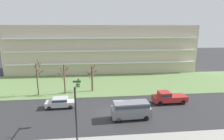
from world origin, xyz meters
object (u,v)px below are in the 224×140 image
object	(u,v)px
traffic_signal_mast	(77,100)
sedan_silver_near_left	(60,102)
van_gray_center_left	(131,109)
tree_center	(92,78)
tree_far_left	(38,77)
pickup_red_center_right	(168,97)
tree_left	(64,78)

from	to	relation	value
traffic_signal_mast	sedan_silver_near_left	bearing A→B (deg)	113.26
van_gray_center_left	traffic_signal_mast	world-z (taller)	traffic_signal_mast
tree_center	traffic_signal_mast	size ratio (longest dim) A/B	0.81
tree_far_left	tree_center	distance (m)	9.68
van_gray_center_left	traffic_signal_mast	size ratio (longest dim) A/B	0.85
tree_center	pickup_red_center_right	xyz separation A→B (m)	(12.21, -6.94, -1.68)
pickup_red_center_right	traffic_signal_mast	xyz separation A→B (m)	(-13.73, -7.59, 3.18)
tree_center	traffic_signal_mast	xyz separation A→B (m)	(-1.52, -14.53, 1.50)
pickup_red_center_right	traffic_signal_mast	distance (m)	16.00
tree_center	traffic_signal_mast	distance (m)	14.69
tree_center	tree_far_left	bearing A→B (deg)	-173.01
van_gray_center_left	traffic_signal_mast	distance (m)	7.93
tree_far_left	tree_left	bearing A→B (deg)	0.61
tree_far_left	traffic_signal_mast	bearing A→B (deg)	-58.89
tree_far_left	traffic_signal_mast	size ratio (longest dim) A/B	1.08
sedan_silver_near_left	traffic_signal_mast	distance (m)	8.90
tree_left	traffic_signal_mast	size ratio (longest dim) A/B	0.89
tree_center	van_gray_center_left	distance (m)	12.64
traffic_signal_mast	van_gray_center_left	bearing A→B (deg)	24.63
pickup_red_center_right	van_gray_center_left	bearing A→B (deg)	31.84
van_gray_center_left	sedan_silver_near_left	bearing A→B (deg)	153.62
tree_left	traffic_signal_mast	bearing A→B (deg)	-75.64
sedan_silver_near_left	traffic_signal_mast	world-z (taller)	traffic_signal_mast
traffic_signal_mast	tree_far_left	bearing A→B (deg)	121.11
tree_center	sedan_silver_near_left	size ratio (longest dim) A/B	1.13
tree_left	van_gray_center_left	bearing A→B (deg)	-45.40
tree_left	tree_far_left	bearing A→B (deg)	-179.39
tree_left	sedan_silver_near_left	xyz separation A→B (m)	(0.17, -5.81, -2.17)
tree_far_left	sedan_silver_near_left	bearing A→B (deg)	-50.23
pickup_red_center_right	tree_left	bearing A→B (deg)	-19.65
tree_left	van_gray_center_left	distance (m)	14.58
tree_left	sedan_silver_near_left	size ratio (longest dim) A/B	1.24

